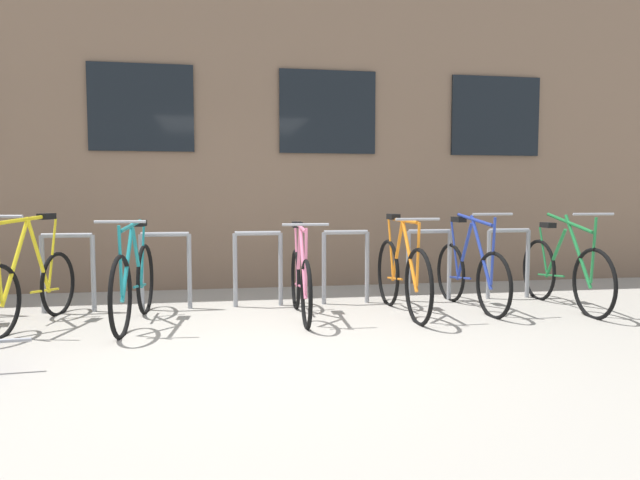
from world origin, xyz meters
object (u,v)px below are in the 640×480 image
object	(u,v)px
bicycle_orange	(402,275)
bicycle_teal	(134,283)
bicycle_yellow	(31,285)
bicycle_green	(564,272)
bicycle_blue	(471,273)
bicycle_pink	(301,281)

from	to	relation	value
bicycle_orange	bicycle_teal	xyz separation A→B (m)	(-2.70, -0.02, -0.01)
bicycle_orange	bicycle_yellow	bearing A→B (deg)	179.08
bicycle_orange	bicycle_yellow	size ratio (longest dim) A/B	1.07
bicycle_green	bicycle_blue	bearing A→B (deg)	172.07
bicycle_yellow	bicycle_blue	world-z (taller)	bicycle_yellow
bicycle_orange	bicycle_green	size ratio (longest dim) A/B	0.97
bicycle_orange	bicycle_blue	world-z (taller)	bicycle_blue
bicycle_blue	bicycle_pink	size ratio (longest dim) A/B	1.03
bicycle_pink	bicycle_green	size ratio (longest dim) A/B	0.89
bicycle_green	bicycle_teal	bearing A→B (deg)	-179.76
bicycle_orange	bicycle_teal	world-z (taller)	bicycle_orange
bicycle_pink	bicycle_green	xyz separation A→B (m)	(2.93, -0.02, 0.03)
bicycle_blue	bicycle_yellow	bearing A→B (deg)	-178.99
bicycle_yellow	bicycle_green	world-z (taller)	bicycle_yellow
bicycle_blue	bicycle_pink	xyz separation A→B (m)	(-1.90, -0.13, -0.02)
bicycle_yellow	bicycle_teal	bearing A→B (deg)	-4.98
bicycle_yellow	bicycle_green	distance (m)	5.51
bicycle_teal	bicycle_blue	bearing A→B (deg)	2.64
bicycle_green	bicycle_orange	bearing A→B (deg)	179.82
bicycle_teal	bicycle_pink	size ratio (longest dim) A/B	1.10
bicycle_yellow	bicycle_pink	world-z (taller)	bicycle_yellow
bicycle_pink	bicycle_green	bearing A→B (deg)	-0.30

